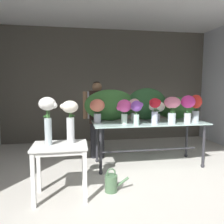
# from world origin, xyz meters

# --- Properties ---
(ground_plane) EXTENTS (8.59, 8.59, 0.00)m
(ground_plane) POSITION_xyz_m (0.00, 1.95, 0.00)
(ground_plane) COLOR beige
(wall_back) EXTENTS (5.67, 0.12, 2.98)m
(wall_back) POSITION_xyz_m (0.00, 3.91, 1.49)
(wall_back) COLOR #5B564C
(wall_back) RESTS_ON ground
(display_table_glass) EXTENTS (2.10, 0.81, 0.83)m
(display_table_glass) POSITION_xyz_m (0.48, 1.82, 0.70)
(display_table_glass) COLOR silver
(display_table_glass) RESTS_ON ground
(side_table_white) EXTENTS (0.71, 0.50, 0.73)m
(side_table_white) POSITION_xyz_m (-1.08, 0.84, 0.62)
(side_table_white) COLOR white
(side_table_white) RESTS_ON ground
(florist) EXTENTS (0.58, 0.24, 1.59)m
(florist) POSITION_xyz_m (-0.43, 2.40, 0.98)
(florist) COLOR #232328
(florist) RESTS_ON ground
(foliage_backdrop) EXTENTS (2.28, 0.28, 0.63)m
(foliage_backdrop) POSITION_xyz_m (0.39, 2.11, 1.12)
(foliage_backdrop) COLOR #387033
(foliage_backdrop) RESTS_ON display_table_glass
(vase_fuchsia_ranunculus) EXTENTS (0.28, 0.26, 0.43)m
(vase_fuchsia_ranunculus) POSITION_xyz_m (-0.02, 1.73, 1.11)
(vase_fuchsia_ranunculus) COLOR silver
(vase_fuchsia_ranunculus) RESTS_ON display_table_glass
(vase_violet_roses) EXTENTS (0.22, 0.19, 0.42)m
(vase_violet_roses) POSITION_xyz_m (0.16, 1.53, 1.10)
(vase_violet_roses) COLOR silver
(vase_violet_roses) RESTS_ON display_table_glass
(vase_coral_freesia) EXTENTS (0.27, 0.27, 0.43)m
(vase_coral_freesia) POSITION_xyz_m (-0.47, 1.91, 1.10)
(vase_coral_freesia) COLOR silver
(vase_coral_freesia) RESTS_ON display_table_glass
(vase_ivory_stock) EXTENTS (0.32, 0.30, 0.38)m
(vase_ivory_stock) POSITION_xyz_m (0.66, 1.91, 1.08)
(vase_ivory_stock) COLOR silver
(vase_ivory_stock) RESTS_ON display_table_glass
(vase_magenta_tulips) EXTENTS (0.25, 0.25, 0.50)m
(vase_magenta_tulips) POSITION_xyz_m (1.10, 1.53, 1.16)
(vase_magenta_tulips) COLOR silver
(vase_magenta_tulips) RESTS_ON display_table_glass
(vase_scarlet_anemones) EXTENTS (0.24, 0.22, 0.51)m
(vase_scarlet_anemones) POSITION_xyz_m (1.33, 1.67, 1.13)
(vase_scarlet_anemones) COLOR silver
(vase_scarlet_anemones) RESTS_ON display_table_glass
(vase_crimson_dahlias) EXTENTS (0.21, 0.20, 0.46)m
(vase_crimson_dahlias) POSITION_xyz_m (0.52, 1.61, 1.11)
(vase_crimson_dahlias) COLOR silver
(vase_crimson_dahlias) RESTS_ON display_table_glass
(vase_peach_carnations) EXTENTS (0.28, 0.28, 0.47)m
(vase_peach_carnations) POSITION_xyz_m (0.93, 1.83, 1.14)
(vase_peach_carnations) COLOR silver
(vase_peach_carnations) RESTS_ON display_table_glass
(vase_blush_snapdragons) EXTENTS (0.26, 0.23, 0.43)m
(vase_blush_snapdragons) POSITION_xyz_m (0.23, 1.94, 1.09)
(vase_blush_snapdragons) COLOR silver
(vase_blush_snapdragons) RESTS_ON display_table_glass
(vase_rosy_peonies) EXTENTS (0.28, 0.28, 0.48)m
(vase_rosy_peonies) POSITION_xyz_m (0.80, 1.54, 1.14)
(vase_rosy_peonies) COLOR silver
(vase_rosy_peonies) RESTS_ON display_table_glass
(vase_white_roses_tall) EXTENTS (0.23, 0.22, 0.63)m
(vase_white_roses_tall) POSITION_xyz_m (-1.22, 0.84, 1.14)
(vase_white_roses_tall) COLOR silver
(vase_white_roses_tall) RESTS_ON side_table_white
(vase_cream_lisianthus_tall) EXTENTS (0.24, 0.22, 0.57)m
(vase_cream_lisianthus_tall) POSITION_xyz_m (-0.94, 0.89, 1.09)
(vase_cream_lisianthus_tall) COLOR silver
(vase_cream_lisianthus_tall) RESTS_ON side_table_white
(watering_can) EXTENTS (0.35, 0.18, 0.34)m
(watering_can) POSITION_xyz_m (-0.39, 0.88, 0.13)
(watering_can) COLOR #4C704C
(watering_can) RESTS_ON ground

